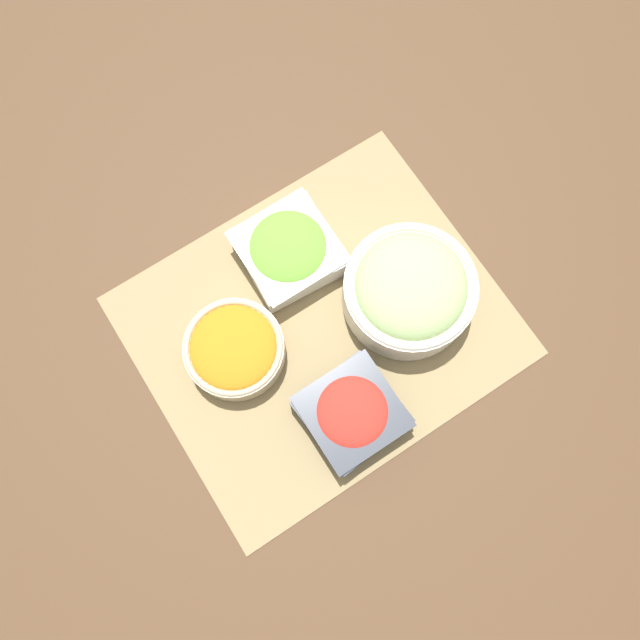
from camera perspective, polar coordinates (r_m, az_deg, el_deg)
ground_plane at (r=0.89m, az=0.00°, el=-0.54°), size 3.00×3.00×0.00m
placemat at (r=0.89m, az=0.00°, el=-0.51°), size 0.50×0.42×0.00m
cucumber_bowl at (r=0.86m, az=8.18°, el=2.78°), size 0.18×0.18×0.09m
carrot_bowl at (r=0.86m, az=-7.84°, el=-2.63°), size 0.14×0.14×0.05m
lettuce_bowl at (r=0.89m, az=-2.90°, el=6.39°), size 0.13×0.13×0.06m
tomato_bowl at (r=0.84m, az=2.93°, el=-8.46°), size 0.13×0.13×0.05m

